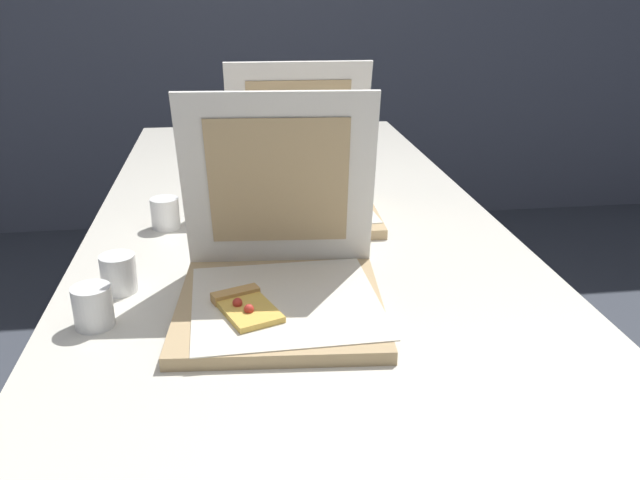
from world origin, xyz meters
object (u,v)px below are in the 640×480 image
at_px(pizza_box_front, 279,278).
at_px(table, 300,256).
at_px(cup_white_far, 219,175).
at_px(pizza_box_middle, 302,192).
at_px(cup_white_mid, 165,213).
at_px(cup_white_near_left, 93,307).
at_px(cup_white_near_center, 119,273).

bearing_deg(pizza_box_front, table, 82.38).
bearing_deg(pizza_box_front, cup_white_far, 103.53).
relative_size(pizza_box_middle, cup_white_far, 5.13).
bearing_deg(cup_white_mid, pizza_box_middle, 11.62).
bearing_deg(pizza_box_middle, cup_white_far, 132.71).
bearing_deg(table, cup_white_far, 114.64).
height_order(table, cup_white_mid, cup_white_mid).
distance_m(pizza_box_front, cup_white_mid, 0.46).
bearing_deg(cup_white_mid, cup_white_near_left, -99.93).
xyz_separation_m(pizza_box_middle, cup_white_near_left, (-0.39, -0.50, -0.02)).
bearing_deg(cup_white_near_left, pizza_box_front, 6.03).
distance_m(table, pizza_box_front, 0.33).
distance_m(pizza_box_front, cup_white_near_left, 0.30).
relative_size(pizza_box_front, cup_white_mid, 5.35).
relative_size(cup_white_far, cup_white_mid, 1.00).
distance_m(pizza_box_middle, cup_white_near_center, 0.53).
xyz_separation_m(cup_white_far, cup_white_mid, (-0.11, -0.29, 0.00)).
relative_size(table, cup_white_far, 33.78).
distance_m(cup_white_near_left, cup_white_mid, 0.44).
height_order(pizza_box_middle, cup_white_far, pizza_box_middle).
bearing_deg(cup_white_far, cup_white_mid, -111.42).
bearing_deg(cup_white_near_left, cup_white_far, 75.31).
distance_m(pizza_box_front, cup_white_far, 0.71).
height_order(cup_white_far, cup_white_mid, same).
bearing_deg(cup_white_mid, cup_white_near_center, -99.89).
height_order(pizza_box_middle, cup_white_mid, pizza_box_middle).
xyz_separation_m(table, pizza_box_middle, (0.02, 0.16, 0.10)).
bearing_deg(table, pizza_box_middle, 82.57).
height_order(pizza_box_front, cup_white_far, pizza_box_front).
bearing_deg(pizza_box_middle, cup_white_near_center, -132.23).
distance_m(table, cup_white_mid, 0.32).
relative_size(pizza_box_front, pizza_box_middle, 1.04).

